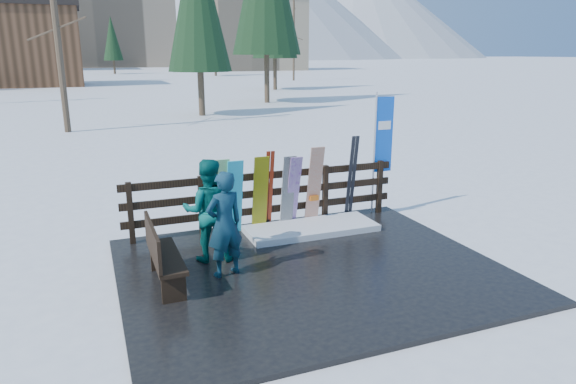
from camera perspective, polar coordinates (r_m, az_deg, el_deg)
name	(u,v)px	position (r m, az deg, el deg)	size (l,w,h in m)	color
ground	(311,272)	(8.51, 2.52, -8.83)	(700.00, 700.00, 0.00)	white
deck	(311,269)	(8.49, 2.52, -8.58)	(6.00, 5.00, 0.08)	black
fence	(266,195)	(10.19, -2.45, -0.30)	(5.60, 0.10, 1.15)	black
snow_patch	(311,228)	(10.09, 2.59, -4.03)	(2.56, 1.00, 0.12)	white
bench	(161,253)	(7.87, -13.93, -6.63)	(0.41, 1.50, 0.97)	black
snowboard_0	(235,197)	(9.76, -5.97, -0.60)	(0.30, 0.03, 1.50)	#2ACDF1
snowboard_1	(222,198)	(9.70, -7.40, -0.63)	(0.28, 0.03, 1.53)	white
snowboard_2	(260,194)	(9.90, -3.11, -0.20)	(0.29, 0.03, 1.53)	#FFEF08
snowboard_3	(293,192)	(10.14, 0.58, 0.04)	(0.24, 0.03, 1.50)	silver
snowboard_4	(288,192)	(10.09, -0.02, 0.01)	(0.26, 0.03, 1.49)	black
snowboard_5	(314,186)	(10.29, 2.94, 0.72)	(0.29, 0.03, 1.64)	silver
ski_pair_a	(269,190)	(10.02, -2.16, 0.23)	(0.17, 0.29, 1.59)	#9C2913
ski_pair_b	(352,177)	(10.72, 7.08, 1.62)	(0.17, 0.26, 1.77)	black
rental_flag	(382,139)	(11.14, 10.36, 5.79)	(0.45, 0.04, 2.60)	silver
person_front	(224,224)	(7.96, -7.07, -3.57)	(0.61, 0.40, 1.67)	#114454
person_back	(208,210)	(8.58, -8.86, -2.04)	(0.84, 0.66, 1.73)	#065753
resort_buildings	(97,22)	(122.73, -20.43, 17.31)	(73.00, 87.60, 22.60)	tan
trees	(145,27)	(54.82, -15.59, 17.21)	(42.05, 68.72, 13.26)	#382B1E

